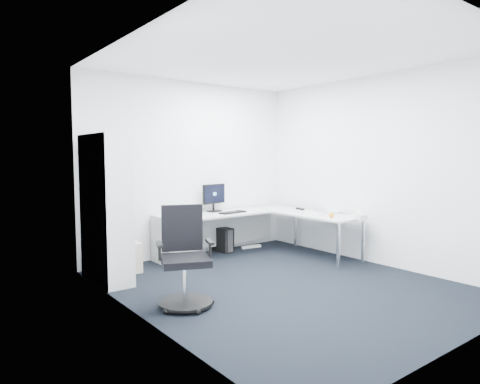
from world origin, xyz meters
TOP-DOWN VIEW (x-y plane):
  - ground at (0.00, 0.00)m, footprint 4.20×4.20m
  - ceiling at (0.00, 0.00)m, footprint 4.20×4.20m
  - wall_back at (0.00, 2.10)m, footprint 3.60×0.02m
  - wall_front at (0.00, -2.10)m, footprint 3.60×0.02m
  - wall_left at (-1.80, 0.00)m, footprint 0.02×4.20m
  - wall_right at (1.80, 0.00)m, footprint 0.02×4.20m
  - l_desk at (0.55, 1.40)m, footprint 2.29×1.28m
  - drawer_pedestal at (-0.51, 1.79)m, footprint 0.45×0.56m
  - bookshelf at (-1.62, 1.45)m, footprint 0.35×0.91m
  - task_chair at (-1.31, 0.06)m, footprint 0.76×0.76m
  - black_pc_tower at (0.47, 1.96)m, footprint 0.23×0.42m
  - beige_pc_tower at (-1.19, 1.74)m, footprint 0.22×0.43m
  - power_strip at (1.01, 1.86)m, footprint 0.37×0.11m
  - monitor at (0.30, 1.92)m, footprint 0.49×0.24m
  - black_keyboard at (0.43, 1.61)m, footprint 0.46×0.21m
  - mouse at (0.59, 1.63)m, footprint 0.09×0.11m
  - desk_phone at (-0.36, 1.81)m, footprint 0.22×0.22m
  - laptop at (1.68, 0.76)m, footprint 0.44×0.43m
  - white_keyboard at (1.34, 0.79)m, footprint 0.19×0.45m
  - headphones at (1.58, 1.28)m, footprint 0.14×0.20m
  - orange_fruit at (1.26, 0.34)m, footprint 0.07×0.07m
  - tissue_box at (1.42, -0.01)m, footprint 0.16×0.24m

SIDE VIEW (x-z plane):
  - ground at x=0.00m, z-range 0.00..0.00m
  - power_strip at x=1.01m, z-range 0.00..0.04m
  - black_pc_tower at x=0.47m, z-range 0.00..0.39m
  - beige_pc_tower at x=-1.19m, z-range 0.00..0.40m
  - l_desk at x=0.55m, z-range 0.00..0.67m
  - drawer_pedestal at x=-0.51m, z-range 0.00..0.69m
  - task_chair at x=-1.31m, z-range 0.00..1.04m
  - white_keyboard at x=1.34m, z-range 0.67..0.68m
  - black_keyboard at x=0.43m, z-range 0.67..0.69m
  - mouse at x=0.59m, z-range 0.67..0.70m
  - headphones at x=1.58m, z-range 0.67..0.72m
  - orange_fruit at x=1.26m, z-range 0.67..0.74m
  - tissue_box at x=1.42m, z-range 0.67..0.74m
  - desk_phone at x=-0.36m, z-range 0.67..0.81m
  - laptop at x=1.68m, z-range 0.67..0.94m
  - monitor at x=0.30m, z-range 0.67..1.12m
  - bookshelf at x=-1.62m, z-range 0.00..1.82m
  - wall_back at x=0.00m, z-range 0.00..2.70m
  - wall_front at x=0.00m, z-range 0.00..2.70m
  - wall_left at x=-1.80m, z-range 0.00..2.70m
  - wall_right at x=1.80m, z-range 0.00..2.70m
  - ceiling at x=0.00m, z-range 2.70..2.70m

